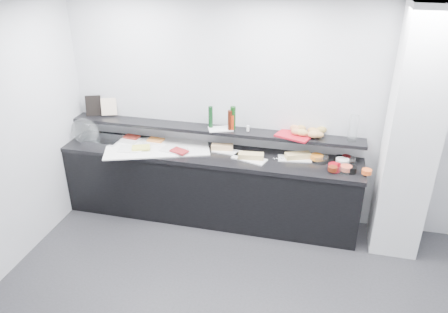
% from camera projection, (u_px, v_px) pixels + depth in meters
% --- Properties ---
extents(back_wall, '(5.00, 0.02, 2.70)m').
position_uv_depth(back_wall, '(272.00, 114.00, 5.13)').
color(back_wall, silver).
rests_on(back_wall, ground).
extents(ceiling, '(5.00, 5.00, 0.00)m').
position_uv_depth(ceiling, '(239.00, 23.00, 2.79)').
color(ceiling, white).
rests_on(ceiling, back_wall).
extents(column, '(0.50, 0.50, 2.70)m').
position_uv_depth(column, '(412.00, 138.00, 4.51)').
color(column, white).
rests_on(column, ground).
extents(buffet_cabinet, '(3.60, 0.60, 0.85)m').
position_uv_depth(buffet_cabinet, '(209.00, 187.00, 5.43)').
color(buffet_cabinet, black).
rests_on(buffet_cabinet, ground).
extents(counter_top, '(3.62, 0.62, 0.05)m').
position_uv_depth(counter_top, '(209.00, 155.00, 5.23)').
color(counter_top, black).
rests_on(counter_top, buffet_cabinet).
extents(wall_shelf, '(3.60, 0.25, 0.04)m').
position_uv_depth(wall_shelf, '(212.00, 130.00, 5.27)').
color(wall_shelf, black).
rests_on(wall_shelf, back_wall).
extents(cloche_base, '(0.46, 0.31, 0.04)m').
position_uv_depth(cloche_base, '(103.00, 140.00, 5.51)').
color(cloche_base, '#B6B9BE').
rests_on(cloche_base, counter_top).
extents(cloche_dome, '(0.40, 0.29, 0.34)m').
position_uv_depth(cloche_dome, '(85.00, 131.00, 5.49)').
color(cloche_dome, white).
rests_on(cloche_dome, cloche_base).
extents(linen_runner, '(1.38, 0.99, 0.01)m').
position_uv_depth(linen_runner, '(157.00, 147.00, 5.34)').
color(linen_runner, white).
rests_on(linen_runner, counter_top).
extents(platter_meat_a, '(0.31, 0.22, 0.01)m').
position_uv_depth(platter_meat_a, '(128.00, 140.00, 5.51)').
color(platter_meat_a, white).
rests_on(platter_meat_a, linen_runner).
extents(food_meat_a, '(0.20, 0.14, 0.02)m').
position_uv_depth(food_meat_a, '(132.00, 137.00, 5.55)').
color(food_meat_a, maroon).
rests_on(food_meat_a, platter_meat_a).
extents(platter_salmon, '(0.32, 0.27, 0.01)m').
position_uv_depth(platter_salmon, '(154.00, 142.00, 5.45)').
color(platter_salmon, white).
rests_on(platter_salmon, linen_runner).
extents(food_salmon, '(0.20, 0.13, 0.02)m').
position_uv_depth(food_salmon, '(156.00, 140.00, 5.46)').
color(food_salmon, orange).
rests_on(food_salmon, platter_salmon).
extents(platter_cheese, '(0.32, 0.24, 0.01)m').
position_uv_depth(platter_cheese, '(131.00, 149.00, 5.26)').
color(platter_cheese, white).
rests_on(platter_cheese, linen_runner).
extents(food_cheese, '(0.25, 0.21, 0.02)m').
position_uv_depth(food_cheese, '(141.00, 148.00, 5.26)').
color(food_cheese, '#E9E55A').
rests_on(food_cheese, platter_cheese).
extents(platter_meat_b, '(0.32, 0.24, 0.01)m').
position_uv_depth(platter_meat_b, '(173.00, 150.00, 5.25)').
color(platter_meat_b, white).
rests_on(platter_meat_b, linen_runner).
extents(food_meat_b, '(0.23, 0.19, 0.02)m').
position_uv_depth(food_meat_b, '(179.00, 151.00, 5.17)').
color(food_meat_b, maroon).
rests_on(food_meat_b, platter_meat_b).
extents(sandwich_plate_left, '(0.37, 0.19, 0.01)m').
position_uv_depth(sandwich_plate_left, '(227.00, 151.00, 5.24)').
color(sandwich_plate_left, white).
rests_on(sandwich_plate_left, counter_top).
extents(sandwich_food_left, '(0.27, 0.14, 0.06)m').
position_uv_depth(sandwich_food_left, '(222.00, 147.00, 5.26)').
color(sandwich_food_left, '#DFAE75').
rests_on(sandwich_food_left, sandwich_plate_left).
extents(tongs_left, '(0.16, 0.04, 0.01)m').
position_uv_depth(tongs_left, '(223.00, 150.00, 5.24)').
color(tongs_left, '#B6B8BD').
rests_on(tongs_left, sandwich_plate_left).
extents(sandwich_plate_mid, '(0.43, 0.28, 0.01)m').
position_uv_depth(sandwich_plate_mid, '(249.00, 159.00, 5.06)').
color(sandwich_plate_mid, white).
rests_on(sandwich_plate_mid, counter_top).
extents(sandwich_food_mid, '(0.30, 0.14, 0.06)m').
position_uv_depth(sandwich_food_mid, '(251.00, 156.00, 5.05)').
color(sandwich_food_mid, tan).
rests_on(sandwich_food_mid, sandwich_plate_mid).
extents(tongs_mid, '(0.13, 0.10, 0.01)m').
position_uv_depth(tongs_mid, '(243.00, 158.00, 5.06)').
color(tongs_mid, silver).
rests_on(tongs_mid, sandwich_plate_mid).
extents(sandwich_plate_right, '(0.40, 0.21, 0.01)m').
position_uv_depth(sandwich_plate_right, '(295.00, 159.00, 5.06)').
color(sandwich_plate_right, white).
rests_on(sandwich_plate_right, counter_top).
extents(sandwich_food_right, '(0.31, 0.22, 0.06)m').
position_uv_depth(sandwich_food_right, '(298.00, 156.00, 5.05)').
color(sandwich_food_right, '#D5B870').
rests_on(sandwich_food_right, sandwich_plate_right).
extents(tongs_right, '(0.16, 0.04, 0.01)m').
position_uv_depth(tongs_right, '(280.00, 159.00, 5.04)').
color(tongs_right, silver).
rests_on(tongs_right, sandwich_plate_right).
extents(bowl_glass_fruit, '(0.17, 0.17, 0.07)m').
position_uv_depth(bowl_glass_fruit, '(321.00, 159.00, 4.99)').
color(bowl_glass_fruit, silver).
rests_on(bowl_glass_fruit, counter_top).
extents(fill_glass_fruit, '(0.17, 0.17, 0.05)m').
position_uv_depth(fill_glass_fruit, '(317.00, 157.00, 5.01)').
color(fill_glass_fruit, orange).
rests_on(fill_glass_fruit, bowl_glass_fruit).
extents(bowl_black_jam, '(0.15, 0.15, 0.07)m').
position_uv_depth(bowl_black_jam, '(340.00, 160.00, 4.97)').
color(bowl_black_jam, black).
rests_on(bowl_black_jam, counter_top).
extents(fill_black_jam, '(0.12, 0.12, 0.05)m').
position_uv_depth(fill_black_jam, '(346.00, 158.00, 4.99)').
color(fill_black_jam, '#500B0C').
rests_on(fill_black_jam, bowl_black_jam).
extents(bowl_glass_cream, '(0.23, 0.23, 0.07)m').
position_uv_depth(bowl_glass_cream, '(347.00, 161.00, 4.95)').
color(bowl_glass_cream, white).
rests_on(bowl_glass_cream, counter_top).
extents(fill_glass_cream, '(0.17, 0.17, 0.05)m').
position_uv_depth(fill_glass_cream, '(342.00, 161.00, 4.92)').
color(fill_glass_cream, silver).
rests_on(fill_glass_cream, bowl_glass_cream).
extents(bowl_red_jam, '(0.17, 0.17, 0.07)m').
position_uv_depth(bowl_red_jam, '(335.00, 167.00, 4.81)').
color(bowl_red_jam, maroon).
rests_on(bowl_red_jam, counter_top).
extents(fill_red_jam, '(0.12, 0.12, 0.05)m').
position_uv_depth(fill_red_jam, '(333.00, 169.00, 4.75)').
color(fill_red_jam, '#5C1E0D').
rests_on(fill_red_jam, bowl_red_jam).
extents(bowl_glass_salmon, '(0.18, 0.18, 0.07)m').
position_uv_depth(bowl_glass_salmon, '(344.00, 169.00, 4.77)').
color(bowl_glass_salmon, white).
rests_on(bowl_glass_salmon, counter_top).
extents(fill_glass_salmon, '(0.16, 0.16, 0.05)m').
position_uv_depth(fill_glass_salmon, '(346.00, 168.00, 4.77)').
color(fill_glass_salmon, '#D95235').
rests_on(fill_glass_salmon, bowl_glass_salmon).
extents(bowl_black_fruit, '(0.12, 0.12, 0.07)m').
position_uv_depth(bowl_black_fruit, '(352.00, 170.00, 4.76)').
color(bowl_black_fruit, black).
rests_on(bowl_black_fruit, counter_top).
extents(fill_black_fruit, '(0.12, 0.12, 0.05)m').
position_uv_depth(fill_black_fruit, '(367.00, 172.00, 4.69)').
color(fill_black_fruit, '#EA591F').
rests_on(fill_black_fruit, bowl_black_fruit).
extents(framed_print, '(0.21, 0.13, 0.26)m').
position_uv_depth(framed_print, '(93.00, 106.00, 5.60)').
color(framed_print, black).
rests_on(framed_print, wall_shelf).
extents(print_art, '(0.20, 0.12, 0.22)m').
position_uv_depth(print_art, '(109.00, 107.00, 5.56)').
color(print_art, beige).
rests_on(print_art, framed_print).
extents(condiment_tray, '(0.33, 0.27, 0.01)m').
position_uv_depth(condiment_tray, '(221.00, 129.00, 5.22)').
color(condiment_tray, white).
rests_on(condiment_tray, wall_shelf).
extents(bottle_green_a, '(0.06, 0.06, 0.26)m').
position_uv_depth(bottle_green_a, '(211.00, 117.00, 5.20)').
color(bottle_green_a, '#0E3315').
rests_on(bottle_green_a, condiment_tray).
extents(bottle_brown, '(0.06, 0.06, 0.24)m').
position_uv_depth(bottle_brown, '(230.00, 120.00, 5.14)').
color(bottle_brown, '#3C150B').
rests_on(bottle_brown, condiment_tray).
extents(bottle_green_b, '(0.08, 0.08, 0.28)m').
position_uv_depth(bottle_green_b, '(233.00, 118.00, 5.14)').
color(bottle_green_b, '#0F3710').
rests_on(bottle_green_b, condiment_tray).
extents(bottle_hot, '(0.06, 0.06, 0.18)m').
position_uv_depth(bottle_hot, '(232.00, 123.00, 5.15)').
color(bottle_hot, '#B32B0C').
rests_on(bottle_hot, condiment_tray).
extents(shaker_salt, '(0.04, 0.04, 0.07)m').
position_uv_depth(shaker_salt, '(231.00, 126.00, 5.21)').
color(shaker_salt, silver).
rests_on(shaker_salt, condiment_tray).
extents(shaker_pepper, '(0.04, 0.04, 0.07)m').
position_uv_depth(shaker_pepper, '(248.00, 128.00, 5.13)').
color(shaker_pepper, white).
rests_on(shaker_pepper, condiment_tray).
extents(bread_tray, '(0.46, 0.38, 0.02)m').
position_uv_depth(bread_tray, '(294.00, 135.00, 5.04)').
color(bread_tray, red).
rests_on(bread_tray, wall_shelf).
extents(bread_roll_nw, '(0.15, 0.12, 0.08)m').
position_uv_depth(bread_roll_nw, '(295.00, 128.00, 5.10)').
color(bread_roll_nw, '#D38350').
rests_on(bread_roll_nw, bread_tray).
extents(bread_roll_n, '(0.13, 0.10, 0.08)m').
position_uv_depth(bread_roll_n, '(301.00, 128.00, 5.09)').
color(bread_roll_n, '#B38644').
rests_on(bread_roll_n, bread_tray).
extents(bread_roll_ne, '(0.14, 0.10, 0.08)m').
position_uv_depth(bread_roll_ne, '(321.00, 130.00, 5.05)').
color(bread_roll_ne, '#AC8C41').
rests_on(bread_roll_ne, bread_tray).
extents(bread_roll_sw, '(0.16, 0.11, 0.08)m').
position_uv_depth(bread_roll_sw, '(302.00, 132.00, 4.99)').
color(bread_roll_sw, tan).
rests_on(bread_roll_sw, bread_tray).
extents(bread_roll_s, '(0.13, 0.09, 0.08)m').
position_uv_depth(bread_roll_s, '(313.00, 134.00, 4.93)').
color(bread_roll_s, tan).
rests_on(bread_roll_s, bread_tray).
extents(bread_roll_se, '(0.17, 0.13, 0.08)m').
position_uv_depth(bread_roll_se, '(317.00, 134.00, 4.94)').
color(bread_roll_se, '#AC7A41').
rests_on(bread_roll_se, bread_tray).
extents(bread_roll_midw, '(0.14, 0.11, 0.08)m').
position_uv_depth(bread_roll_midw, '(296.00, 132.00, 5.01)').
color(bread_roll_midw, '#C77F4C').
rests_on(bread_roll_midw, bread_tray).
extents(bread_roll_mide, '(0.18, 0.15, 0.08)m').
position_uv_depth(bread_roll_mide, '(314.00, 131.00, 5.02)').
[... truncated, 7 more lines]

